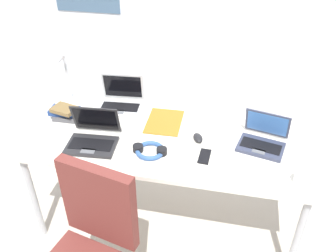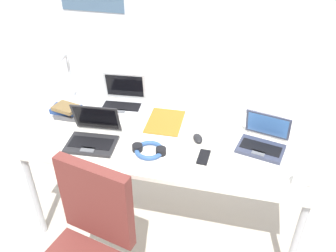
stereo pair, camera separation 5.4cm
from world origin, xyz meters
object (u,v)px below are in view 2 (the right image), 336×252
(desk_lamp, at_px, (68,76))
(headphones, at_px, (149,150))
(laptop_back_left, at_px, (123,101))
(paper_folder_near_lamp, at_px, (165,122))
(computer_mouse, at_px, (198,138))
(coffee_mug, at_px, (300,181))
(book_stack, at_px, (67,111))
(laptop_near_mouse, at_px, (263,141))
(laptop_front_left, at_px, (93,136))
(cell_phone, at_px, (204,157))

(desk_lamp, height_order, headphones, desk_lamp)
(laptop_back_left, distance_m, paper_folder_near_lamp, 0.37)
(laptop_back_left, relative_size, computer_mouse, 3.35)
(paper_folder_near_lamp, distance_m, coffee_mug, 0.95)
(computer_mouse, bearing_deg, book_stack, 152.52)
(laptop_near_mouse, bearing_deg, desk_lamp, 169.82)
(laptop_back_left, xyz_separation_m, coffee_mug, (1.19, -0.57, -0.00))
(laptop_near_mouse, bearing_deg, laptop_front_left, -169.48)
(laptop_front_left, distance_m, laptop_back_left, 0.45)
(desk_lamp, height_order, paper_folder_near_lamp, desk_lamp)
(paper_folder_near_lamp, bearing_deg, laptop_front_left, -140.22)
(desk_lamp, relative_size, paper_folder_near_lamp, 1.29)
(cell_phone, relative_size, book_stack, 0.67)
(headphones, bearing_deg, laptop_front_left, 177.07)
(desk_lamp, distance_m, laptop_front_left, 0.59)
(cell_phone, xyz_separation_m, book_stack, (-0.98, 0.23, 0.04))
(headphones, bearing_deg, coffee_mug, -6.85)
(laptop_front_left, xyz_separation_m, laptop_near_mouse, (1.03, 0.19, -0.00))
(laptop_back_left, bearing_deg, desk_lamp, -178.34)
(desk_lamp, bearing_deg, book_stack, -71.29)
(laptop_near_mouse, xyz_separation_m, paper_folder_near_lamp, (-0.64, 0.13, -0.04))
(headphones, height_order, book_stack, book_stack)
(laptop_near_mouse, height_order, headphones, laptop_near_mouse)
(laptop_front_left, xyz_separation_m, laptop_back_left, (0.04, 0.45, 0.00))
(laptop_front_left, relative_size, book_stack, 1.57)
(desk_lamp, bearing_deg, computer_mouse, -15.59)
(desk_lamp, relative_size, computer_mouse, 4.17)
(laptop_near_mouse, bearing_deg, cell_phone, -150.77)
(cell_phone, xyz_separation_m, coffee_mug, (0.53, -0.13, 0.04))
(computer_mouse, distance_m, cell_phone, 0.17)
(laptop_back_left, relative_size, paper_folder_near_lamp, 1.04)
(headphones, bearing_deg, desk_lamp, 147.80)
(laptop_front_left, height_order, paper_folder_near_lamp, laptop_front_left)
(computer_mouse, xyz_separation_m, coffee_mug, (0.59, -0.28, 0.03))
(cell_phone, distance_m, book_stack, 1.01)
(laptop_front_left, bearing_deg, laptop_near_mouse, 10.52)
(cell_phone, bearing_deg, laptop_front_left, -176.96)
(computer_mouse, distance_m, book_stack, 0.93)
(laptop_back_left, distance_m, book_stack, 0.39)
(paper_folder_near_lamp, height_order, coffee_mug, coffee_mug)
(desk_lamp, distance_m, laptop_back_left, 0.42)
(laptop_back_left, bearing_deg, headphones, -54.83)
(laptop_back_left, relative_size, book_stack, 1.58)
(cell_phone, bearing_deg, book_stack, 169.63)
(desk_lamp, xyz_separation_m, coffee_mug, (1.59, -0.56, -0.15))
(book_stack, bearing_deg, laptop_back_left, 33.81)
(laptop_near_mouse, xyz_separation_m, coffee_mug, (0.20, -0.31, 0.00))
(laptop_back_left, bearing_deg, computer_mouse, -25.84)
(cell_phone, height_order, paper_folder_near_lamp, cell_phone)
(book_stack, xyz_separation_m, coffee_mug, (1.52, -0.35, -0.00))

